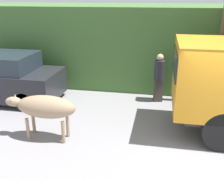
# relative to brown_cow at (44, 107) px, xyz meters

# --- Properties ---
(hillside_embankment) EXTENTS (32.00, 5.10, 3.27)m
(hillside_embankment) POSITION_rel_brown_cow_xyz_m (4.66, 6.39, 0.73)
(hillside_embankment) COLOR #426B33
(hillside_embankment) RESTS_ON ground_plane
(brown_cow) EXTENTS (1.95, 0.61, 1.23)m
(brown_cow) POSITION_rel_brown_cow_xyz_m (0.00, 0.00, 0.00)
(brown_cow) COLOR #9E7F60
(brown_cow) RESTS_ON ground_plane
(parked_suv) EXTENTS (4.45, 1.88, 1.74)m
(parked_suv) POSITION_rel_brown_cow_xyz_m (-2.81, 2.32, -0.07)
(parked_suv) COLOR #232328
(parked_suv) RESTS_ON ground_plane
(pedestrian_on_hill) EXTENTS (0.43, 0.43, 1.76)m
(pedestrian_on_hill) POSITION_rel_brown_cow_xyz_m (2.90, 3.23, 0.06)
(pedestrian_on_hill) COLOR #38332D
(pedestrian_on_hill) RESTS_ON ground_plane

